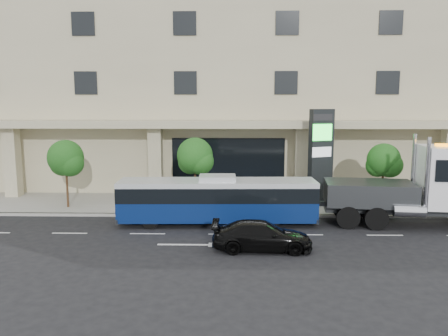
# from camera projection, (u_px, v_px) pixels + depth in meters

# --- Properties ---
(ground) EXTENTS (120.00, 120.00, 0.00)m
(ground) POSITION_uv_depth(u_px,v_px,m) (227.00, 226.00, 23.61)
(ground) COLOR black
(ground) RESTS_ON ground
(sidewalk) EXTENTS (120.00, 6.00, 0.15)m
(sidewalk) POSITION_uv_depth(u_px,v_px,m) (228.00, 204.00, 28.54)
(sidewalk) COLOR gray
(sidewalk) RESTS_ON ground
(curb) EXTENTS (120.00, 0.30, 0.15)m
(curb) POSITION_uv_depth(u_px,v_px,m) (227.00, 215.00, 25.57)
(curb) COLOR gray
(curb) RESTS_ON ground
(convention_center) EXTENTS (60.00, 17.60, 20.00)m
(convention_center) POSITION_uv_depth(u_px,v_px,m) (229.00, 64.00, 37.40)
(convention_center) COLOR tan
(convention_center) RESTS_ON ground
(tree_left) EXTENTS (2.27, 2.20, 4.22)m
(tree_left) POSITION_uv_depth(u_px,v_px,m) (66.00, 160.00, 26.92)
(tree_left) COLOR #422B19
(tree_left) RESTS_ON sidewalk
(tree_mid) EXTENTS (2.28, 2.20, 4.38)m
(tree_mid) POSITION_uv_depth(u_px,v_px,m) (195.00, 158.00, 26.72)
(tree_mid) COLOR #422B19
(tree_mid) RESTS_ON sidewalk
(tree_right) EXTENTS (2.10, 2.00, 4.04)m
(tree_right) POSITION_uv_depth(u_px,v_px,m) (384.00, 162.00, 26.51)
(tree_right) COLOR #422B19
(tree_right) RESTS_ON sidewalk
(city_bus) EXTENTS (10.77, 2.56, 2.71)m
(city_bus) POSITION_uv_depth(u_px,v_px,m) (217.00, 199.00, 23.83)
(city_bus) COLOR black
(city_bus) RESTS_ON ground
(tow_truck) EXTENTS (10.82, 3.71, 4.90)m
(tow_truck) POSITION_uv_depth(u_px,v_px,m) (424.00, 189.00, 23.42)
(tow_truck) COLOR #2D3033
(tow_truck) RESTS_ON ground
(black_sedan) EXTENTS (4.55, 1.92, 1.31)m
(black_sedan) POSITION_uv_depth(u_px,v_px,m) (262.00, 236.00, 19.70)
(black_sedan) COLOR black
(black_sedan) RESTS_ON ground
(signage_pylon) EXTENTS (1.60, 1.06, 6.09)m
(signage_pylon) POSITION_uv_depth(u_px,v_px,m) (321.00, 157.00, 27.31)
(signage_pylon) COLOR black
(signage_pylon) RESTS_ON sidewalk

